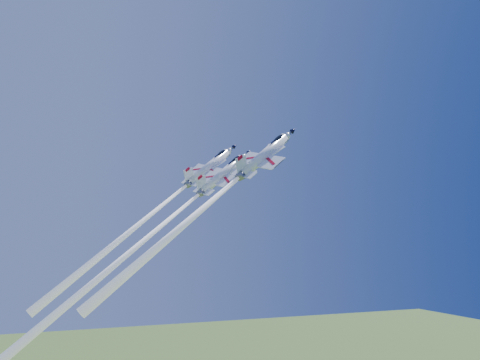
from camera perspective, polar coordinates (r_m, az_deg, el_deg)
name	(u,v)px	position (r m, az deg, el deg)	size (l,w,h in m)	color
jet_lead	(209,204)	(111.10, -3.28, -2.55)	(38.45, 16.60, 37.28)	white
jet_left	(150,215)	(112.85, -9.54, -3.69)	(40.28, 17.22, 38.97)	white
jet_right	(208,204)	(101.52, -3.48, -2.59)	(40.90, 16.97, 39.26)	white
jet_slot	(143,241)	(103.84, -10.33, -6.46)	(46.57, 20.85, 45.53)	white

